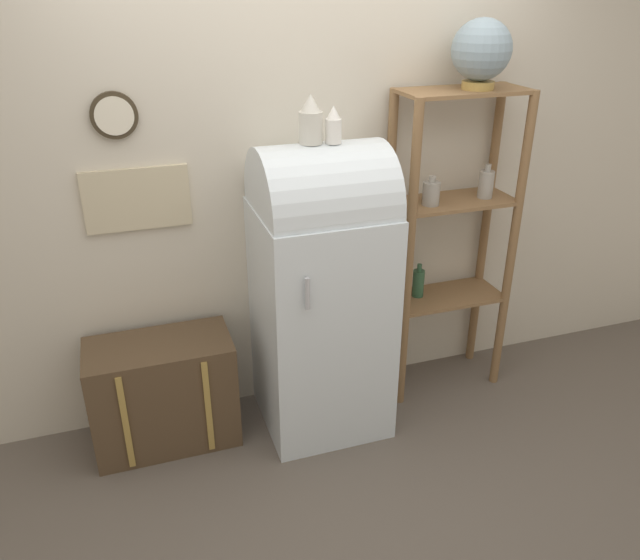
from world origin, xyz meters
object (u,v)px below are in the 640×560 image
at_px(globe, 481,51).
at_px(vase_left, 311,121).
at_px(vase_center, 334,126).
at_px(suitcase_trunk, 164,393).
at_px(refrigerator, 321,287).

relative_size(globe, vase_left, 1.51).
bearing_deg(vase_center, globe, 7.69).
relative_size(suitcase_trunk, globe, 2.18).
distance_m(vase_left, vase_center, 0.11).
bearing_deg(suitcase_trunk, vase_left, -4.54).
bearing_deg(refrigerator, vase_center, -15.92).
xyz_separation_m(suitcase_trunk, vase_center, (0.89, -0.09, 1.34)).
bearing_deg(suitcase_trunk, vase_center, -5.82).
relative_size(refrigerator, globe, 4.65).
xyz_separation_m(refrigerator, vase_center, (0.05, -0.02, 0.82)).
relative_size(globe, vase_center, 1.96).
relative_size(refrigerator, vase_center, 9.11).
relative_size(suitcase_trunk, vase_center, 4.27).
bearing_deg(suitcase_trunk, refrigerator, -5.16).
relative_size(refrigerator, suitcase_trunk, 2.14).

